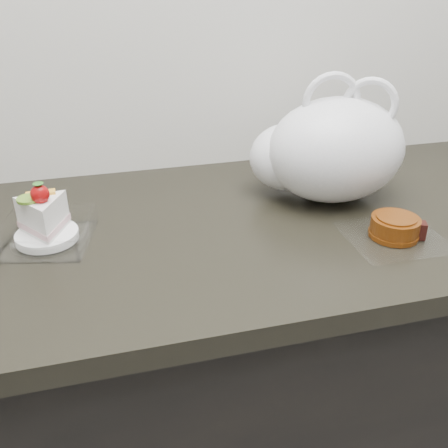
# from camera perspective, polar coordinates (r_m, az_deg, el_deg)

# --- Properties ---
(counter) EXTENTS (2.04, 0.64, 0.90)m
(counter) POSITION_cam_1_polar(r_m,az_deg,el_deg) (1.25, 1.44, -18.09)
(counter) COLOR black
(counter) RESTS_ON ground
(cake_tray) EXTENTS (0.18, 0.18, 0.12)m
(cake_tray) POSITION_cam_1_polar(r_m,az_deg,el_deg) (0.94, -19.74, -0.21)
(cake_tray) COLOR white
(cake_tray) RESTS_ON counter
(mooncake_wrap) EXTENTS (0.18, 0.17, 0.04)m
(mooncake_wrap) POSITION_cam_1_polar(r_m,az_deg,el_deg) (0.96, 18.99, -0.52)
(mooncake_wrap) COLOR white
(mooncake_wrap) RESTS_ON counter
(plastic_bag) EXTENTS (0.36, 0.30, 0.26)m
(plastic_bag) POSITION_cam_1_polar(r_m,az_deg,el_deg) (1.05, 11.64, 8.23)
(plastic_bag) COLOR white
(plastic_bag) RESTS_ON counter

